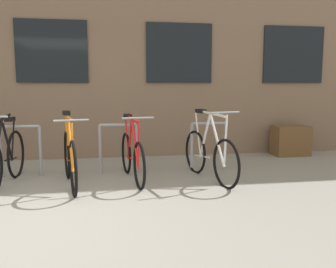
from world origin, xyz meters
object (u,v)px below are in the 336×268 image
Objects in this scene: bicycle_orange at (70,158)px; planter_box at (290,141)px; bicycle_red at (132,155)px; bicycle_black at (5,158)px; bicycle_white at (209,154)px.

planter_box is (4.18, 1.58, -0.10)m from bicycle_orange.
bicycle_black reaches higher than bicycle_red.
bicycle_red is 2.33× the size of planter_box.
bicycle_black is at bearing 177.02° from bicycle_white.
bicycle_black is 2.44× the size of planter_box.
bicycle_white reaches higher than bicycle_orange.
bicycle_orange reaches higher than bicycle_black.
bicycle_orange is at bearing -9.94° from bicycle_black.
bicycle_orange reaches higher than bicycle_red.
bicycle_white reaches higher than planter_box.
bicycle_orange is at bearing -169.38° from bicycle_red.
bicycle_white is 2.35× the size of planter_box.
bicycle_white is 2.66m from planter_box.
bicycle_black is (-2.95, 0.15, 0.01)m from bicycle_white.
planter_box is at bearing 20.69° from bicycle_orange.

